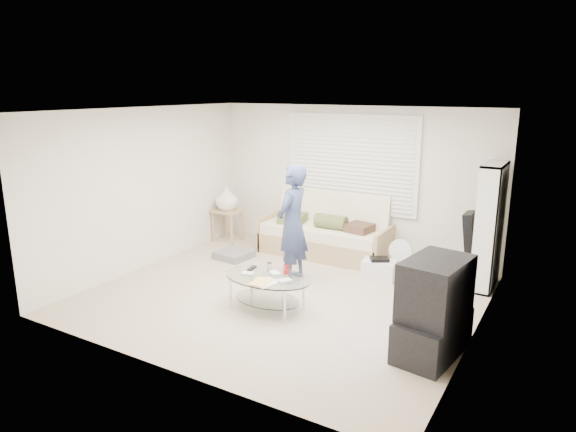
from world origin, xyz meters
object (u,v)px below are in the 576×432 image
Objects in this scene: futon_sofa at (325,235)px; bookshelf at (489,227)px; coffee_table at (267,283)px; tv_unit at (434,309)px.

futon_sofa is 1.24× the size of bookshelf.
bookshelf reaches higher than coffee_table.
futon_sofa is at bearing 176.64° from bookshelf.
bookshelf is 1.67× the size of tv_unit.
coffee_table is at bearing 177.58° from tv_unit.
futon_sofa is 3.50m from tv_unit.
futon_sofa reaches higher than tv_unit.
futon_sofa is 2.39m from coffee_table.
bookshelf reaches higher than futon_sofa.
bookshelf reaches higher than tv_unit.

